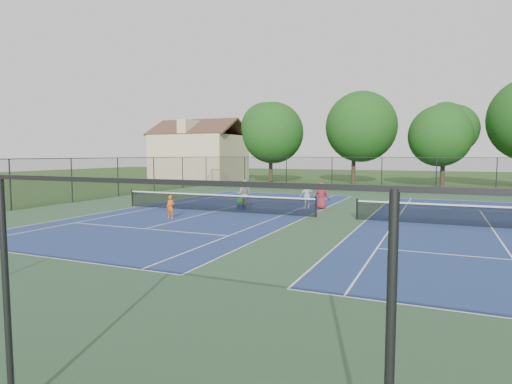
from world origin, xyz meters
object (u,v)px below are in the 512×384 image
at_px(clapboard_house, 199,156).
at_px(tree_back_b, 354,124).
at_px(bystander_b, 321,196).
at_px(instructor, 244,195).
at_px(ball_crate, 241,207).
at_px(tree_back_a, 271,130).
at_px(tree_back_c, 444,132).
at_px(bystander_c, 321,196).
at_px(child_player, 170,207).
at_px(ball_hopper, 241,201).
at_px(bystander_a, 307,196).

bearing_deg(clapboard_house, tree_back_b, 3.01).
bearing_deg(bystander_b, clapboard_house, -49.12).
distance_m(instructor, ball_crate, 0.77).
height_order(tree_back_a, tree_back_c, tree_back_a).
bearing_deg(ball_crate, bystander_c, 27.30).
bearing_deg(tree_back_c, child_player, -114.14).
height_order(ball_crate, ball_hopper, ball_hopper).
bearing_deg(bystander_a, ball_hopper, -0.84).
relative_size(tree_back_a, bystander_b, 6.01).
distance_m(tree_back_a, bystander_b, 23.84).
bearing_deg(tree_back_b, tree_back_a, -167.47).
relative_size(tree_back_b, ball_crate, 24.15).
xyz_separation_m(tree_back_c, ball_hopper, (-10.96, -23.74, -4.98)).
distance_m(tree_back_a, ball_hopper, 24.44).
distance_m(tree_back_c, instructor, 26.39).
distance_m(ball_crate, ball_hopper, 0.35).
xyz_separation_m(bystander_b, ball_crate, (-4.22, -2.40, -0.61)).
bearing_deg(bystander_c, child_player, 48.19).
bearing_deg(clapboard_house, ball_crate, -54.34).
height_order(tree_back_a, tree_back_b, tree_back_b).
distance_m(tree_back_a, tree_back_c, 18.04).
relative_size(tree_back_b, ball_hopper, 25.88).
bearing_deg(bystander_b, tree_back_b, -88.23).
bearing_deg(tree_back_b, tree_back_c, -6.34).
distance_m(instructor, bystander_a, 3.80).
distance_m(tree_back_a, bystander_c, 24.02).
xyz_separation_m(tree_back_b, clapboard_house, (-19.00, -1.00, -3.50)).
relative_size(instructor, bystander_a, 1.17).
relative_size(tree_back_b, child_player, 8.39).
distance_m(tree_back_c, clapboard_house, 28.10).
bearing_deg(child_player, clapboard_house, 120.45).
bearing_deg(instructor, bystander_c, -157.44).
bearing_deg(clapboard_house, tree_back_a, -5.71).
bearing_deg(bystander_c, bystander_a, 16.50).
xyz_separation_m(tree_back_b, ball_hopper, (-1.96, -24.74, -6.10)).
distance_m(tree_back_b, bystander_a, 23.56).
bearing_deg(ball_hopper, clapboard_house, 125.66).
bearing_deg(tree_back_b, clapboard_house, -176.99).
relative_size(bystander_b, ball_crate, 3.67).
distance_m(bystander_b, ball_hopper, 4.86).
distance_m(tree_back_c, child_player, 31.51).
bearing_deg(instructor, ball_hopper, 29.40).
height_order(tree_back_a, bystander_a, tree_back_a).
bearing_deg(clapboard_house, ball_hopper, -54.34).
distance_m(bystander_b, bystander_c, 0.20).
bearing_deg(clapboard_house, bystander_a, -46.72).
relative_size(tree_back_c, ball_crate, 20.22).
height_order(bystander_c, ball_hopper, bystander_c).
relative_size(tree_back_a, child_player, 7.66).
distance_m(bystander_a, ball_crate, 4.04).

